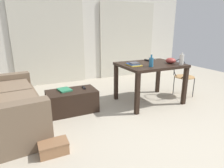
# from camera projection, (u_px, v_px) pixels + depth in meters

# --- Properties ---
(ground_plane) EXTENTS (8.63, 8.63, 0.00)m
(ground_plane) POSITION_uv_depth(u_px,v_px,m) (129.00, 103.00, 3.85)
(ground_plane) COLOR #B2A893
(wall_back) EXTENTS (5.96, 0.10, 2.60)m
(wall_back) POSITION_uv_depth(u_px,v_px,m) (91.00, 34.00, 5.39)
(wall_back) COLOR silver
(wall_back) RESTS_ON ground
(curtains) EXTENTS (4.07, 0.03, 2.18)m
(curtains) POSITION_uv_depth(u_px,v_px,m) (92.00, 41.00, 5.37)
(curtains) COLOR beige
(curtains) RESTS_ON ground
(couch) EXTENTS (0.99, 1.90, 0.74)m
(couch) POSITION_uv_depth(u_px,v_px,m) (8.00, 107.00, 2.89)
(couch) COLOR brown
(couch) RESTS_ON ground
(coffee_table) EXTENTS (0.86, 0.48, 0.40)m
(coffee_table) POSITION_uv_depth(u_px,v_px,m) (72.00, 101.00, 3.43)
(coffee_table) COLOR black
(coffee_table) RESTS_ON ground
(craft_table) EXTENTS (1.19, 0.92, 0.79)m
(craft_table) POSITION_uv_depth(u_px,v_px,m) (150.00, 69.00, 3.77)
(craft_table) COLOR black
(craft_table) RESTS_ON ground
(wire_chair) EXTENTS (0.42, 0.43, 0.83)m
(wire_chair) POSITION_uv_depth(u_px,v_px,m) (182.00, 74.00, 4.13)
(wire_chair) COLOR #B7844C
(wire_chair) RESTS_ON ground
(bottle_near) EXTENTS (0.08, 0.08, 0.23)m
(bottle_near) POSITION_uv_depth(u_px,v_px,m) (182.00, 60.00, 3.58)
(bottle_near) COLOR beige
(bottle_near) RESTS_ON craft_table
(bottle_far) EXTENTS (0.08, 0.08, 0.22)m
(bottle_far) POSITION_uv_depth(u_px,v_px,m) (151.00, 62.00, 3.42)
(bottle_far) COLOR teal
(bottle_far) RESTS_ON craft_table
(bowl) EXTENTS (0.20, 0.20, 0.11)m
(bowl) POSITION_uv_depth(u_px,v_px,m) (171.00, 61.00, 3.75)
(bowl) COLOR #9E3833
(bowl) RESTS_ON craft_table
(book_stack) EXTENTS (0.22, 0.29, 0.05)m
(book_stack) POSITION_uv_depth(u_px,v_px,m) (134.00, 64.00, 3.56)
(book_stack) COLOR gold
(book_stack) RESTS_ON craft_table
(tv_remote_on_table) EXTENTS (0.06, 0.17, 0.03)m
(tv_remote_on_table) POSITION_uv_depth(u_px,v_px,m) (147.00, 60.00, 4.05)
(tv_remote_on_table) COLOR black
(tv_remote_on_table) RESTS_ON craft_table
(scissors) EXTENTS (0.08, 0.10, 0.00)m
(scissors) POSITION_uv_depth(u_px,v_px,m) (155.00, 60.00, 4.18)
(scissors) COLOR #9EA0A5
(scissors) RESTS_ON craft_table
(tv_remote_primary) EXTENTS (0.06, 0.16, 0.02)m
(tv_remote_primary) POSITION_uv_depth(u_px,v_px,m) (84.00, 88.00, 3.52)
(tv_remote_primary) COLOR black
(tv_remote_primary) RESTS_ON coffee_table
(magazine) EXTENTS (0.24, 0.28, 0.03)m
(magazine) POSITION_uv_depth(u_px,v_px,m) (65.00, 90.00, 3.39)
(magazine) COLOR #2D7F56
(magazine) RESTS_ON coffee_table
(shoebox) EXTENTS (0.34, 0.22, 0.15)m
(shoebox) POSITION_uv_depth(u_px,v_px,m) (54.00, 148.00, 2.31)
(shoebox) COLOR #996B47
(shoebox) RESTS_ON ground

